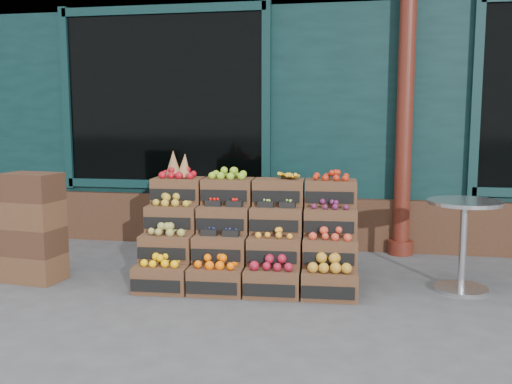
# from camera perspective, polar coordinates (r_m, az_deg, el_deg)

# --- Properties ---
(ground) EXTENTS (60.00, 60.00, 0.00)m
(ground) POSITION_cam_1_polar(r_m,az_deg,el_deg) (4.74, 0.83, -11.42)
(ground) COLOR #464649
(ground) RESTS_ON ground
(shop_facade) EXTENTS (12.00, 6.24, 4.80)m
(shop_facade) POSITION_cam_1_polar(r_m,az_deg,el_deg) (9.59, 6.22, 12.69)
(shop_facade) COLOR black
(shop_facade) RESTS_ON ground
(crate_display) EXTENTS (2.00, 1.06, 1.22)m
(crate_display) POSITION_cam_1_polar(r_m,az_deg,el_deg) (5.34, -0.62, -5.02)
(crate_display) COLOR #4D301E
(crate_display) RESTS_ON ground
(spare_crates) EXTENTS (0.55, 0.41, 1.02)m
(spare_crates) POSITION_cam_1_polar(r_m,az_deg,el_deg) (5.73, -21.41, -3.33)
(spare_crates) COLOR #4D301E
(spare_crates) RESTS_ON ground
(bistro_table) EXTENTS (0.65, 0.65, 0.81)m
(bistro_table) POSITION_cam_1_polar(r_m,az_deg,el_deg) (5.35, 20.02, -4.04)
(bistro_table) COLOR silver
(bistro_table) RESTS_ON ground
(shopkeeper) EXTENTS (0.79, 0.62, 1.91)m
(shopkeeper) POSITION_cam_1_polar(r_m,az_deg,el_deg) (7.74, -11.03, 3.11)
(shopkeeper) COLOR #1B602F
(shopkeeper) RESTS_ON ground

